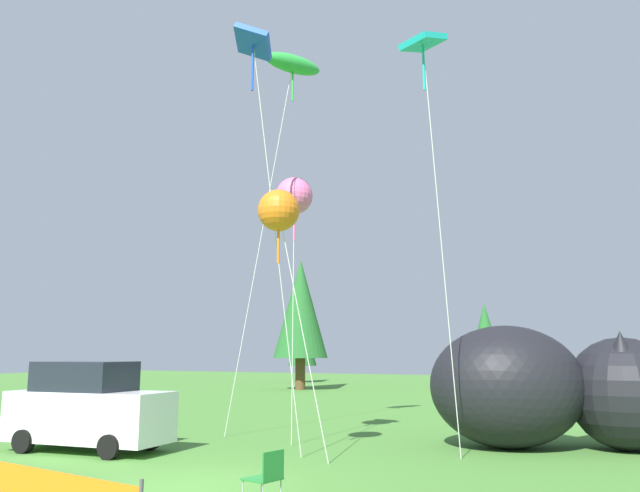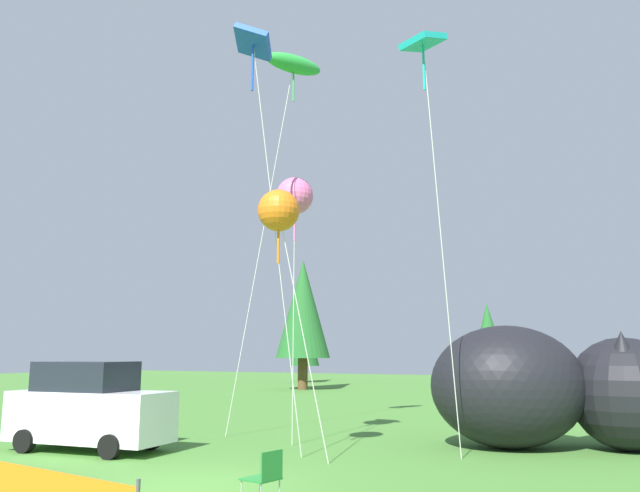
% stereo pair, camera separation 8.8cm
% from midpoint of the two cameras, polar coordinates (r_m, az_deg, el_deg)
% --- Properties ---
extents(ground_plane, '(120.00, 120.00, 0.00)m').
position_cam_midpoint_polar(ground_plane, '(13.09, -12.23, -20.70)').
color(ground_plane, '#477F33').
extents(parked_car, '(4.48, 2.10, 2.30)m').
position_cam_midpoint_polar(parked_car, '(18.02, -20.55, -13.67)').
color(parked_car, white).
rests_on(parked_car, ground).
extents(folding_chair, '(0.63, 0.63, 0.94)m').
position_cam_midpoint_polar(folding_chair, '(11.02, -5.13, -20.07)').
color(folding_chair, '#267F33').
rests_on(folding_chair, ground).
extents(inflatable_cat, '(6.83, 4.65, 3.27)m').
position_cam_midpoint_polar(inflatable_cat, '(18.26, 19.78, -12.38)').
color(inflatable_cat, black).
rests_on(inflatable_cat, ground).
extents(kite_orange_flower, '(1.48, 1.31, 6.46)m').
position_cam_midpoint_polar(kite_orange_flower, '(15.17, -3.96, 3.22)').
color(kite_orange_flower, silver).
rests_on(kite_orange_flower, ground).
extents(kite_green_fish, '(2.86, 2.19, 12.32)m').
position_cam_midpoint_polar(kite_green_fish, '(21.48, -2.65, 16.15)').
color(kite_green_fish, silver).
rests_on(kite_green_fish, ground).
extents(kite_blue_box, '(1.21, 2.20, 10.66)m').
position_cam_midpoint_polar(kite_blue_box, '(16.61, -6.21, 17.26)').
color(kite_blue_box, silver).
rests_on(kite_blue_box, ground).
extents(kite_pink_octopus, '(1.06, 1.17, 7.47)m').
position_cam_midpoint_polar(kite_pink_octopus, '(17.82, -2.51, 4.56)').
color(kite_pink_octopus, silver).
rests_on(kite_pink_octopus, ground).
extents(kite_teal_diamond, '(1.21, 1.74, 10.58)m').
position_cam_midpoint_polar(kite_teal_diamond, '(16.89, 9.31, 17.15)').
color(kite_teal_diamond, silver).
rests_on(kite_teal_diamond, ground).
extents(horizon_tree_east, '(2.46, 2.46, 5.88)m').
position_cam_midpoint_polar(horizon_tree_east, '(54.65, -1.66, -8.56)').
color(horizon_tree_east, brown).
rests_on(horizon_tree_east, ground).
extents(horizon_tree_mid, '(3.79, 3.79, 9.05)m').
position_cam_midpoint_polar(horizon_tree_mid, '(44.05, -1.84, -5.76)').
color(horizon_tree_mid, brown).
rests_on(horizon_tree_mid, ground).
extents(horizon_tree_northeast, '(2.53, 2.53, 6.04)m').
position_cam_midpoint_polar(horizon_tree_northeast, '(46.85, 14.82, -7.95)').
color(horizon_tree_northeast, brown).
rests_on(horizon_tree_northeast, ground).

